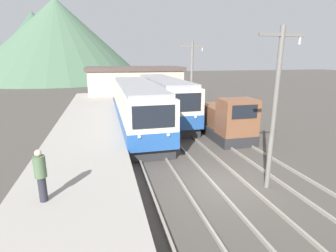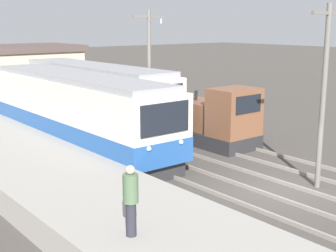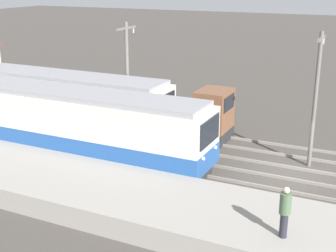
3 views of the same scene
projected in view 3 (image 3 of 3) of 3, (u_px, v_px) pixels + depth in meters
ground_plane at (290, 176)px, 22.37m from camera, size 200.00×200.00×0.00m
platform_left at (255, 228)px, 16.87m from camera, size 4.50×54.00×0.91m
track_left at (277, 197)px, 20.12m from camera, size 1.54×60.00×0.14m
track_center at (291, 173)px, 22.52m from camera, size 1.54×60.00×0.14m
track_right at (302, 153)px, 25.09m from camera, size 1.54×60.00×0.14m
commuter_train_left at (82, 129)px, 23.78m from camera, size 2.84×13.94×3.67m
commuter_train_center at (68, 108)px, 27.41m from camera, size 2.84×12.83×3.76m
shunting_locomotive at (189, 117)px, 27.49m from camera, size 2.40×5.48×3.00m
catenary_mast_near at (316, 95)px, 22.46m from camera, size 2.00×0.20×6.71m
catenary_mast_mid at (127, 76)px, 26.78m from camera, size 2.00×0.20×6.71m
person_on_platform at (285, 210)px, 15.16m from camera, size 0.38×0.38×1.80m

